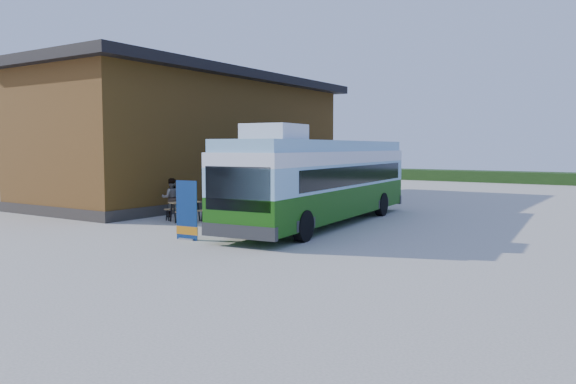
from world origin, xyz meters
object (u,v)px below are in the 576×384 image
Objects in this scene: banner at (187,216)px; slurry_tanker at (297,183)px; bus at (323,178)px; person_a at (292,192)px; person_b at (171,198)px; picnic_table at (185,207)px.

banner is 0.38× the size of slurry_tanker.
person_a is (-4.69, 4.88, -1.09)m from bus.
bus is at bearing -45.03° from slurry_tanker.
bus reaches higher than slurry_tanker.
slurry_tanker is (1.32, 8.68, 0.25)m from person_b.
banner is 6.62m from person_b.
bus is 7.98× the size of person_a.
person_b is 8.79m from slurry_tanker.
person_a is 0.93× the size of person_b.
picnic_table is at bearing -160.23° from bus.
slurry_tanker reaches higher than picnic_table.
person_a is 2.28m from slurry_tanker.
person_b is at bearing -125.14° from person_a.
slurry_tanker is at bearing 99.69° from person_a.
picnic_table is 1.06× the size of person_b.
bus is 2.47× the size of slurry_tanker.
person_b is (-2.30, -6.65, 0.07)m from person_a.
banner is 1.15× the size of person_b.
bus reaches higher than banner.
banner reaches higher than person_b.
banner is 13.50m from slurry_tanker.
banner is 1.09× the size of picnic_table.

